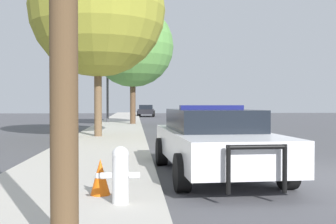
{
  "coord_description": "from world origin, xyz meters",
  "views": [
    {
      "loc": [
        -4.02,
        -8.0,
        1.48
      ],
      "look_at": [
        -1.99,
        17.72,
        0.95
      ],
      "focal_mm": 45.0,
      "sensor_mm": 36.0,
      "label": 1
    }
  ],
  "objects_px": {
    "tree_sidewalk_mid": "(133,46)",
    "tree_sidewalk_near": "(98,9)",
    "fire_hydrant": "(120,173)",
    "traffic_cone": "(100,177)",
    "police_car": "(214,140)",
    "traffic_light": "(126,70)",
    "car_background_distant": "(146,110)"
  },
  "relations": [
    {
      "from": "police_car",
      "to": "tree_sidewalk_mid",
      "type": "height_order",
      "value": "tree_sidewalk_mid"
    },
    {
      "from": "police_car",
      "to": "traffic_cone",
      "type": "bearing_deg",
      "value": 45.0
    },
    {
      "from": "police_car",
      "to": "traffic_light",
      "type": "xyz_separation_m",
      "value": [
        -2.28,
        21.77,
        3.13
      ]
    },
    {
      "from": "police_car",
      "to": "traffic_cone",
      "type": "distance_m",
      "value": 3.2
    },
    {
      "from": "fire_hydrant",
      "to": "car_background_distant",
      "type": "bearing_deg",
      "value": 87.97
    },
    {
      "from": "fire_hydrant",
      "to": "car_background_distant",
      "type": "height_order",
      "value": "car_background_distant"
    },
    {
      "from": "tree_sidewalk_mid",
      "to": "traffic_cone",
      "type": "relative_size",
      "value": 14.67
    },
    {
      "from": "fire_hydrant",
      "to": "tree_sidewalk_mid",
      "type": "distance_m",
      "value": 22.75
    },
    {
      "from": "police_car",
      "to": "tree_sidewalk_mid",
      "type": "distance_m",
      "value": 19.94
    },
    {
      "from": "traffic_light",
      "to": "tree_sidewalk_near",
      "type": "distance_m",
      "value": 13.03
    },
    {
      "from": "fire_hydrant",
      "to": "traffic_cone",
      "type": "bearing_deg",
      "value": 119.13
    },
    {
      "from": "tree_sidewalk_near",
      "to": "car_background_distant",
      "type": "bearing_deg",
      "value": 84.6
    },
    {
      "from": "tree_sidewalk_near",
      "to": "traffic_light",
      "type": "bearing_deg",
      "value": 86.2
    },
    {
      "from": "traffic_light",
      "to": "fire_hydrant",
      "type": "bearing_deg",
      "value": -88.94
    },
    {
      "from": "police_car",
      "to": "car_background_distant",
      "type": "distance_m",
      "value": 38.13
    },
    {
      "from": "fire_hydrant",
      "to": "traffic_light",
      "type": "xyz_separation_m",
      "value": [
        -0.45,
        24.69,
        3.31
      ]
    },
    {
      "from": "police_car",
      "to": "fire_hydrant",
      "type": "distance_m",
      "value": 3.45
    },
    {
      "from": "police_car",
      "to": "tree_sidewalk_mid",
      "type": "xyz_separation_m",
      "value": [
        -1.76,
        19.34,
        4.52
      ]
    },
    {
      "from": "car_background_distant",
      "to": "traffic_cone",
      "type": "bearing_deg",
      "value": -88.72
    },
    {
      "from": "car_background_distant",
      "to": "tree_sidewalk_mid",
      "type": "xyz_separation_m",
      "value": [
        -1.39,
        -18.79,
        4.55
      ]
    },
    {
      "from": "fire_hydrant",
      "to": "tree_sidewalk_mid",
      "type": "relative_size",
      "value": 0.1
    },
    {
      "from": "tree_sidewalk_near",
      "to": "tree_sidewalk_mid",
      "type": "xyz_separation_m",
      "value": [
        1.38,
        10.48,
        -0.08
      ]
    },
    {
      "from": "fire_hydrant",
      "to": "traffic_cone",
      "type": "relative_size",
      "value": 1.45
    },
    {
      "from": "tree_sidewalk_near",
      "to": "traffic_cone",
      "type": "relative_size",
      "value": 14.94
    },
    {
      "from": "traffic_light",
      "to": "tree_sidewalk_mid",
      "type": "distance_m",
      "value": 2.85
    },
    {
      "from": "traffic_light",
      "to": "tree_sidewalk_near",
      "type": "bearing_deg",
      "value": -93.8
    },
    {
      "from": "fire_hydrant",
      "to": "traffic_light",
      "type": "height_order",
      "value": "traffic_light"
    },
    {
      "from": "fire_hydrant",
      "to": "traffic_cone",
      "type": "height_order",
      "value": "fire_hydrant"
    },
    {
      "from": "traffic_light",
      "to": "traffic_cone",
      "type": "relative_size",
      "value": 9.95
    },
    {
      "from": "fire_hydrant",
      "to": "traffic_cone",
      "type": "distance_m",
      "value": 0.66
    },
    {
      "from": "fire_hydrant",
      "to": "tree_sidewalk_near",
      "type": "xyz_separation_m",
      "value": [
        -1.31,
        11.77,
        4.79
      ]
    },
    {
      "from": "tree_sidewalk_mid",
      "to": "tree_sidewalk_near",
      "type": "bearing_deg",
      "value": -97.48
    }
  ]
}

